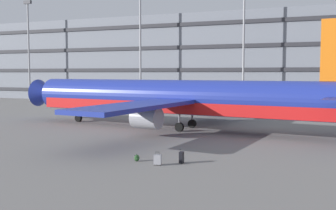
% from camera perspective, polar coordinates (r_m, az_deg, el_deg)
% --- Properties ---
extents(ground_plane, '(600.00, 600.00, 0.00)m').
position_cam_1_polar(ground_plane, '(43.09, 3.88, -3.33)').
color(ground_plane, slate).
extents(terminal_structure, '(159.46, 21.23, 17.35)m').
position_cam_1_polar(terminal_structure, '(85.41, 13.20, 6.28)').
color(terminal_structure, slate).
rests_on(terminal_structure, ground_plane).
extents(airliner, '(40.30, 32.74, 10.55)m').
position_cam_1_polar(airliner, '(42.35, 1.39, 0.87)').
color(airliner, navy).
rests_on(airliner, ground_plane).
extents(light_mast_far_left, '(1.80, 0.50, 21.10)m').
position_cam_1_polar(light_mast_far_left, '(91.66, -19.03, 8.25)').
color(light_mast_far_left, gray).
rests_on(light_mast_far_left, ground_plane).
extents(light_mast_left, '(1.80, 0.50, 25.11)m').
position_cam_1_polar(light_mast_left, '(77.25, -3.93, 10.77)').
color(light_mast_left, gray).
rests_on(light_mast_left, ground_plane).
extents(light_mast_center_left, '(1.80, 0.50, 23.98)m').
position_cam_1_polar(light_mast_center_left, '(70.90, 10.63, 10.79)').
color(light_mast_center_left, gray).
rests_on(light_mast_center_left, ground_plane).
extents(suitcase_purple, '(0.51, 0.32, 0.88)m').
position_cam_1_polar(suitcase_purple, '(26.08, -1.48, -7.68)').
color(suitcase_purple, gray).
rests_on(suitcase_purple, ground_plane).
extents(suitcase_silver, '(0.26, 0.38, 0.89)m').
position_cam_1_polar(suitcase_silver, '(26.67, 1.91, -7.34)').
color(suitcase_silver, black).
rests_on(suitcase_silver, ground_plane).
extents(backpack_black, '(0.43, 0.44, 0.49)m').
position_cam_1_polar(backpack_black, '(27.32, -4.40, -7.47)').
color(backpack_black, '#264C26').
rests_on(backpack_black, ground_plane).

